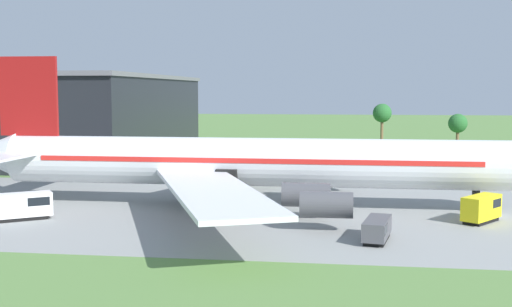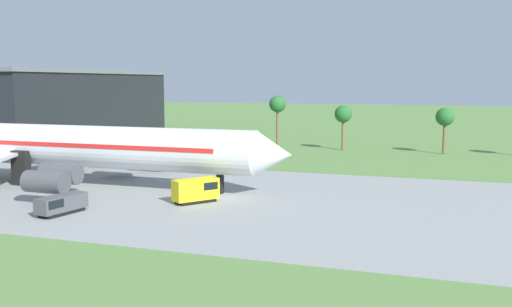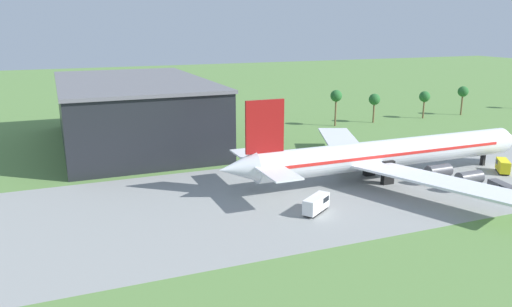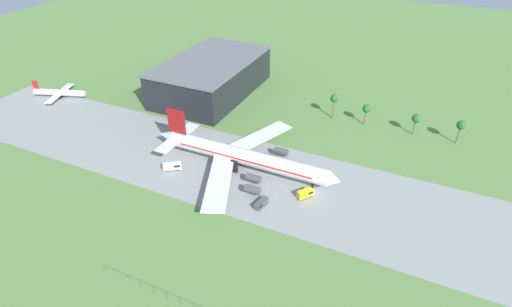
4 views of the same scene
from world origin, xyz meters
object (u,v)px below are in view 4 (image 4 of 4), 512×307
Objects in this scene: baggage_tug at (173,166)px; catering_van at (305,194)px; regional_aircraft at (59,93)px; fuel_truck at (261,204)px; terminal_building at (212,76)px; jet_airliner at (242,156)px.

catering_van is at bearing 6.46° from baggage_tug.
regional_aircraft is 124.84m from fuel_truck.
baggage_tug is 1.17× the size of catering_van.
catering_van reaches higher than fuel_truck.
terminal_building is at bearing 29.87° from regional_aircraft.
terminal_building is (63.62, 36.54, 5.67)m from regional_aircraft.
terminal_building is (-68.47, 57.86, 6.92)m from catering_van.
baggage_tug is at bearing -173.54° from catering_van.
regional_aircraft is 3.82× the size of baggage_tug.
fuel_truck is at bearing -137.88° from catering_van.
catering_van is at bearing -9.17° from regional_aircraft.
fuel_truck is 15.25m from catering_van.
jet_airliner is 25.23m from baggage_tug.
baggage_tug is 66.85m from terminal_building.
regional_aircraft is at bearing 171.75° from jet_airliner.
jet_airliner is at bearing -50.69° from terminal_building.
jet_airliner is 1.17× the size of terminal_building.
catering_van is 89.91m from terminal_building.
jet_airliner is 67.19m from terminal_building.
regional_aircraft is at bearing 170.83° from catering_van.
regional_aircraft is at bearing -150.13° from terminal_building.
fuel_truck is at bearing -7.38° from baggage_tug.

